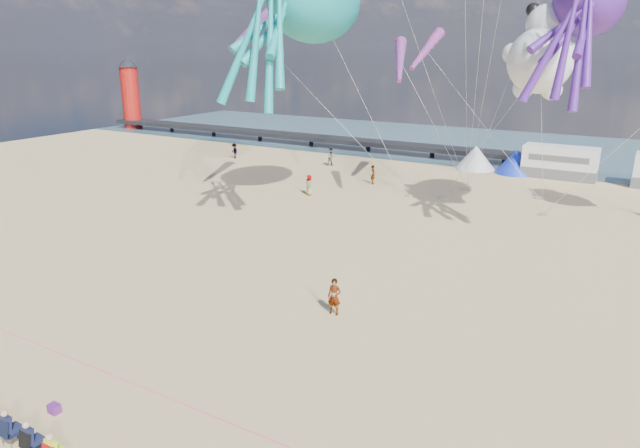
{
  "coord_description": "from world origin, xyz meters",
  "views": [
    {
      "loc": [
        13.42,
        -17.33,
        11.97
      ],
      "look_at": [
        -0.32,
        6.0,
        3.52
      ],
      "focal_mm": 32.0,
      "sensor_mm": 36.0,
      "label": 1
    }
  ],
  "objects_px": {
    "tent_blue": "(516,161)",
    "windsock_mid": "(426,50)",
    "sandbag_b": "(443,198)",
    "sandbag_c": "(543,214)",
    "kite_panda": "(540,61)",
    "windsock_left": "(252,30)",
    "beachgoer_2": "(234,151)",
    "spectator_row": "(11,426)",
    "beachgoer_1": "(331,157)",
    "standing_person": "(334,297)",
    "motorhome_0": "(560,162)",
    "lighthouse": "(131,98)",
    "tent_white": "(476,157)",
    "sandbag_d": "(538,198)",
    "sandbag_e": "(467,189)",
    "kite_octopus_teal": "(315,1)",
    "beachgoer_5": "(373,175)",
    "beachgoer_6": "(309,185)",
    "sandbag_a": "(408,196)",
    "kite_octopus_purple": "(589,2)",
    "cooler_purple": "(54,409)"
  },
  "relations": [
    {
      "from": "tent_blue",
      "to": "windsock_mid",
      "type": "distance_m",
      "value": 16.67
    },
    {
      "from": "sandbag_b",
      "to": "sandbag_c",
      "type": "bearing_deg",
      "value": -6.93
    },
    {
      "from": "kite_panda",
      "to": "windsock_left",
      "type": "height_order",
      "value": "windsock_left"
    },
    {
      "from": "beachgoer_2",
      "to": "sandbag_c",
      "type": "bearing_deg",
      "value": 12.12
    },
    {
      "from": "sandbag_b",
      "to": "spectator_row",
      "type": "bearing_deg",
      "value": -92.73
    },
    {
      "from": "beachgoer_1",
      "to": "sandbag_b",
      "type": "xyz_separation_m",
      "value": [
        14.58,
        -7.09,
        -0.82
      ]
    },
    {
      "from": "sandbag_b",
      "to": "windsock_mid",
      "type": "bearing_deg",
      "value": 151.74
    },
    {
      "from": "standing_person",
      "to": "kite_panda",
      "type": "relative_size",
      "value": 0.25
    },
    {
      "from": "standing_person",
      "to": "beachgoer_2",
      "type": "xyz_separation_m",
      "value": [
        -28.52,
        28.29,
        -0.06
      ]
    },
    {
      "from": "tent_blue",
      "to": "beachgoer_1",
      "type": "bearing_deg",
      "value": -160.73
    },
    {
      "from": "motorhome_0",
      "to": "tent_blue",
      "type": "height_order",
      "value": "motorhome_0"
    },
    {
      "from": "lighthouse",
      "to": "tent_white",
      "type": "relative_size",
      "value": 2.25
    },
    {
      "from": "lighthouse",
      "to": "beachgoer_1",
      "type": "xyz_separation_m",
      "value": [
        40.6,
        -10.08,
        -3.57
      ]
    },
    {
      "from": "motorhome_0",
      "to": "sandbag_d",
      "type": "bearing_deg",
      "value": -90.54
    },
    {
      "from": "sandbag_e",
      "to": "kite_octopus_teal",
      "type": "height_order",
      "value": "kite_octopus_teal"
    },
    {
      "from": "beachgoer_5",
      "to": "motorhome_0",
      "type": "bearing_deg",
      "value": -85.34
    },
    {
      "from": "beachgoer_2",
      "to": "sandbag_d",
      "type": "xyz_separation_m",
      "value": [
        32.72,
        -1.38,
        -0.71
      ]
    },
    {
      "from": "sandbag_e",
      "to": "sandbag_c",
      "type": "bearing_deg",
      "value": -33.68
    },
    {
      "from": "spectator_row",
      "to": "sandbag_d",
      "type": "relative_size",
      "value": 12.2
    },
    {
      "from": "kite_octopus_teal",
      "to": "kite_panda",
      "type": "height_order",
      "value": "kite_octopus_teal"
    },
    {
      "from": "beachgoer_2",
      "to": "sandbag_e",
      "type": "bearing_deg",
      "value": 19.35
    },
    {
      "from": "beachgoer_6",
      "to": "sandbag_a",
      "type": "xyz_separation_m",
      "value": [
        7.48,
        3.57,
        -0.75
      ]
    },
    {
      "from": "motorhome_0",
      "to": "kite_octopus_purple",
      "type": "relative_size",
      "value": 0.62
    },
    {
      "from": "tent_white",
      "to": "sandbag_e",
      "type": "bearing_deg",
      "value": -77.88
    },
    {
      "from": "cooler_purple",
      "to": "windsock_mid",
      "type": "distance_m",
      "value": 37.68
    },
    {
      "from": "beachgoer_6",
      "to": "motorhome_0",
      "type": "bearing_deg",
      "value": 89.81
    },
    {
      "from": "beachgoer_6",
      "to": "windsock_mid",
      "type": "relative_size",
      "value": 0.27
    },
    {
      "from": "windsock_mid",
      "to": "beachgoer_2",
      "type": "bearing_deg",
      "value": 170.79
    },
    {
      "from": "spectator_row",
      "to": "windsock_left",
      "type": "xyz_separation_m",
      "value": [
        -11.53,
        28.44,
        12.47
      ]
    },
    {
      "from": "beachgoer_5",
      "to": "windsock_mid",
      "type": "bearing_deg",
      "value": -129.4
    },
    {
      "from": "standing_person",
      "to": "kite_octopus_purple",
      "type": "distance_m",
      "value": 24.76
    },
    {
      "from": "tent_white",
      "to": "beachgoer_5",
      "type": "bearing_deg",
      "value": -118.5
    },
    {
      "from": "sandbag_d",
      "to": "windsock_mid",
      "type": "distance_m",
      "value": 15.16
    },
    {
      "from": "beachgoer_5",
      "to": "sandbag_e",
      "type": "relative_size",
      "value": 3.46
    },
    {
      "from": "beachgoer_1",
      "to": "sandbag_c",
      "type": "bearing_deg",
      "value": -69.57
    },
    {
      "from": "sandbag_d",
      "to": "sandbag_c",
      "type": "bearing_deg",
      "value": -75.74
    },
    {
      "from": "beachgoer_1",
      "to": "windsock_mid",
      "type": "bearing_deg",
      "value": -75.31
    },
    {
      "from": "lighthouse",
      "to": "spectator_row",
      "type": "height_order",
      "value": "lighthouse"
    },
    {
      "from": "beachgoer_1",
      "to": "kite_octopus_purple",
      "type": "height_order",
      "value": "kite_octopus_purple"
    },
    {
      "from": "sandbag_b",
      "to": "kite_octopus_teal",
      "type": "distance_m",
      "value": 18.45
    },
    {
      "from": "motorhome_0",
      "to": "tent_blue",
      "type": "bearing_deg",
      "value": 180.0
    },
    {
      "from": "tent_white",
      "to": "windsock_mid",
      "type": "relative_size",
      "value": 0.62
    },
    {
      "from": "spectator_row",
      "to": "kite_octopus_teal",
      "type": "xyz_separation_m",
      "value": [
        -5.81,
        28.15,
        14.32
      ]
    },
    {
      "from": "beachgoer_1",
      "to": "sandbag_b",
      "type": "height_order",
      "value": "beachgoer_1"
    },
    {
      "from": "spectator_row",
      "to": "sandbag_a",
      "type": "bearing_deg",
      "value": 91.59
    },
    {
      "from": "sandbag_e",
      "to": "beachgoer_5",
      "type": "bearing_deg",
      "value": -166.96
    },
    {
      "from": "tent_blue",
      "to": "beachgoer_1",
      "type": "height_order",
      "value": "tent_blue"
    },
    {
      "from": "kite_octopus_teal",
      "to": "windsock_left",
      "type": "distance_m",
      "value": 6.02
    },
    {
      "from": "lighthouse",
      "to": "sandbag_a",
      "type": "bearing_deg",
      "value": -19.03
    },
    {
      "from": "beachgoer_5",
      "to": "beachgoer_6",
      "type": "bearing_deg",
      "value": 121.81
    }
  ]
}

